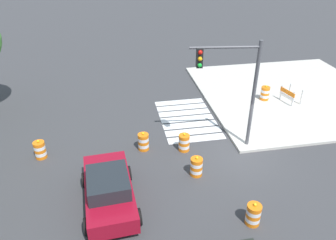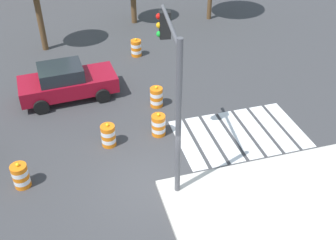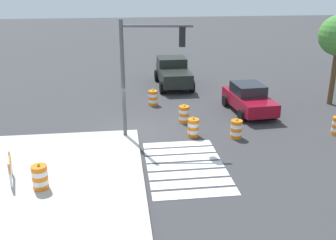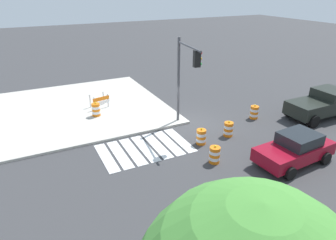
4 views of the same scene
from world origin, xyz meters
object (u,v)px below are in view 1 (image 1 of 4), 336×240
traffic_barrel_near_corner (196,167)px  construction_barricade (289,94)px  sports_car (109,189)px  traffic_light_pole (232,77)px  traffic_barrel_crosswalk_end (184,143)px  traffic_barrel_median_near (253,214)px  traffic_barrel_on_sidewalk (265,93)px  traffic_barrel_median_far (143,142)px  traffic_barrel_far_curb (40,150)px

traffic_barrel_near_corner → construction_barricade: bearing=-52.6°
sports_car → traffic_light_pole: 7.49m
traffic_barrel_crosswalk_end → traffic_barrel_median_near: same height
traffic_barrel_median_near → traffic_barrel_on_sidewalk: (9.79, -4.99, 0.15)m
traffic_light_pole → traffic_barrel_on_sidewalk: bearing=-42.9°
traffic_barrel_crosswalk_end → construction_barricade: 8.72m
traffic_barrel_on_sidewalk → traffic_barrel_median_far: bearing=115.5°
sports_car → construction_barricade: (7.11, -11.68, -0.09)m
sports_car → traffic_light_pole: size_ratio=0.80×
traffic_barrel_on_sidewalk → construction_barricade: 1.49m
sports_car → construction_barricade: size_ratio=3.20×
sports_car → traffic_barrel_far_curb: (3.93, 3.29, -0.36)m
traffic_barrel_median_near → traffic_light_pole: bearing=-7.6°
traffic_barrel_median_near → traffic_barrel_median_far: bearing=31.7°
sports_car → traffic_barrel_crosswalk_end: (3.26, -3.86, -0.36)m
traffic_light_pole → traffic_barrel_far_curb: bearing=85.2°
traffic_barrel_median_near → traffic_barrel_far_curb: 10.49m
traffic_barrel_median_near → traffic_light_pole: (5.16, -0.69, 3.46)m
sports_car → traffic_barrel_near_corner: (1.22, -3.98, -0.36)m
traffic_barrel_near_corner → traffic_barrel_far_curb: size_ratio=1.00×
traffic_barrel_median_far → traffic_barrel_on_sidewalk: (4.06, -8.53, 0.15)m
traffic_barrel_median_far → traffic_barrel_median_near: bearing=-148.3°
traffic_barrel_median_near → construction_barricade: (9.13, -6.32, 0.27)m
sports_car → traffic_barrel_median_far: sports_car is taller
sports_car → construction_barricade: bearing=-58.7°
traffic_barrel_median_far → traffic_barrel_near_corner: bearing=-139.2°
traffic_barrel_far_curb → traffic_light_pole: size_ratio=0.19×
traffic_light_pole → sports_car: bearing=117.5°
traffic_barrel_crosswalk_end → construction_barricade: size_ratio=0.74×
traffic_barrel_near_corner → traffic_barrel_crosswalk_end: same height
traffic_barrel_crosswalk_end → sports_car: bearing=130.2°
traffic_barrel_near_corner → traffic_barrel_median_near: bearing=-156.8°
traffic_barrel_far_curb → traffic_barrel_near_corner: bearing=-110.4°
sports_car → traffic_barrel_crosswalk_end: size_ratio=4.32×
traffic_barrel_crosswalk_end → traffic_light_pole: bearing=-92.9°
traffic_barrel_near_corner → traffic_barrel_on_sidewalk: traffic_barrel_on_sidewalk is taller
traffic_barrel_median_near → construction_barricade: 11.11m
traffic_barrel_on_sidewalk → construction_barricade: size_ratio=0.74×
sports_car → traffic_barrel_on_sidewalk: 12.95m
traffic_barrel_on_sidewalk → traffic_light_pole: (-4.63, 4.30, 3.31)m
traffic_barrel_far_curb → traffic_barrel_on_sidewalk: 14.17m
traffic_barrel_far_curb → traffic_barrel_on_sidewalk: size_ratio=1.00×
traffic_barrel_far_curb → traffic_barrel_median_far: bearing=-92.4°
traffic_barrel_on_sidewalk → traffic_light_pole: 7.13m
construction_barricade → traffic_light_pole: traffic_light_pole is taller
traffic_barrel_crosswalk_end → traffic_barrel_median_near: size_ratio=1.00×
traffic_barrel_crosswalk_end → traffic_barrel_on_sidewalk: bearing=-55.2°
sports_car → traffic_barrel_far_curb: 5.13m
traffic_barrel_crosswalk_end → traffic_light_pole: (-0.11, -2.19, 3.46)m
traffic_barrel_crosswalk_end → construction_barricade: construction_barricade is taller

